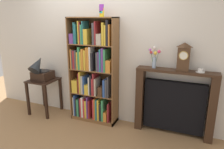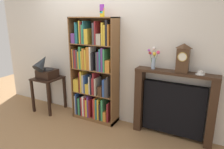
# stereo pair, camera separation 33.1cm
# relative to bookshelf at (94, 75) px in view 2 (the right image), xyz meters

# --- Properties ---
(ground_plane) EXTENTS (8.27, 6.40, 0.02)m
(ground_plane) POSITION_rel_bookshelf_xyz_m (0.01, -0.13, -0.87)
(ground_plane) COLOR #997047
(wall_back) EXTENTS (5.27, 0.08, 2.68)m
(wall_back) POSITION_rel_bookshelf_xyz_m (0.19, 0.20, 0.48)
(wall_back) COLOR silver
(wall_back) RESTS_ON ground
(bookshelf) EXTENTS (0.86, 0.31, 1.88)m
(bookshelf) POSITION_rel_bookshelf_xyz_m (0.00, 0.00, 0.00)
(bookshelf) COLOR brown
(bookshelf) RESTS_ON ground
(cup_stack) EXTENTS (0.08, 0.08, 0.20)m
(cup_stack) POSITION_rel_bookshelf_xyz_m (0.19, 0.00, 1.12)
(cup_stack) COLOR yellow
(cup_stack) RESTS_ON bookshelf
(side_table_left) EXTENTS (0.50, 0.52, 0.70)m
(side_table_left) POSITION_rel_bookshelf_xyz_m (-1.05, -0.10, -0.34)
(side_table_left) COLOR black
(side_table_left) RESTS_ON ground
(gramophone) EXTENTS (0.34, 0.47, 0.52)m
(gramophone) POSITION_rel_bookshelf_xyz_m (-1.05, -0.15, 0.03)
(gramophone) COLOR black
(gramophone) RESTS_ON side_table_left
(fireplace_mantel) EXTENTS (1.24, 0.22, 1.10)m
(fireplace_mantel) POSITION_rel_bookshelf_xyz_m (1.43, 0.08, -0.33)
(fireplace_mantel) COLOR #382316
(fireplace_mantel) RESTS_ON ground
(mantel_clock) EXTENTS (0.18, 0.14, 0.43)m
(mantel_clock) POSITION_rel_bookshelf_xyz_m (1.52, 0.05, 0.45)
(mantel_clock) COLOR #472D1C
(mantel_clock) RESTS_ON fireplace_mantel
(flower_vase) EXTENTS (0.17, 0.16, 0.34)m
(flower_vase) POSITION_rel_bookshelf_xyz_m (1.08, 0.06, 0.41)
(flower_vase) COLOR #99B2D1
(flower_vase) RESTS_ON fireplace_mantel
(teacup_with_saucer) EXTENTS (0.13, 0.13, 0.05)m
(teacup_with_saucer) POSITION_rel_bookshelf_xyz_m (1.77, 0.06, 0.26)
(teacup_with_saucer) COLOR white
(teacup_with_saucer) RESTS_ON fireplace_mantel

